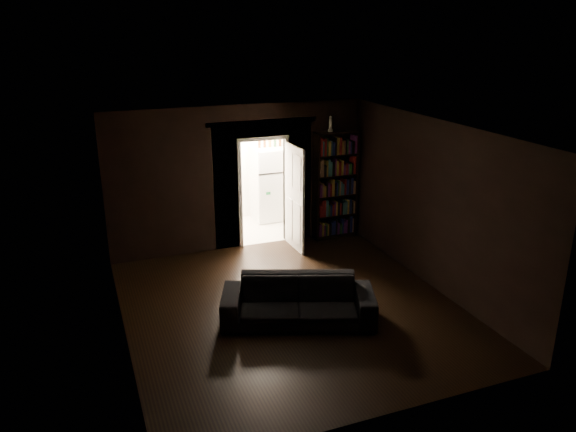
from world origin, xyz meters
The scene contains 9 objects.
ground centered at (0.00, 0.00, 0.00)m, with size 5.50×5.50×0.00m, color black.
room_walls centered at (-0.01, 1.07, 1.68)m, with size 5.02×5.61×2.84m.
kitchen_alcove centered at (0.50, 3.87, 1.21)m, with size 2.20×1.80×2.60m.
sofa centered at (-0.05, -0.40, 0.43)m, with size 2.25×0.97×0.86m, color black.
bookshelf centered at (1.98, 2.59, 1.10)m, with size 0.90×0.32×2.20m, color black.
refrigerator centered at (1.10, 4.11, 0.82)m, with size 0.74×0.68×1.65m, color white.
door centered at (0.98, 2.31, 1.02)m, with size 0.85×0.05×2.05m, color white.
figurine centered at (1.86, 2.63, 2.35)m, with size 0.10×0.10×0.31m, color white.
bottles centered at (1.12, 4.13, 1.78)m, with size 0.64×0.08×0.26m, color black.
Camera 1 is at (-2.87, -7.28, 4.22)m, focal length 35.00 mm.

